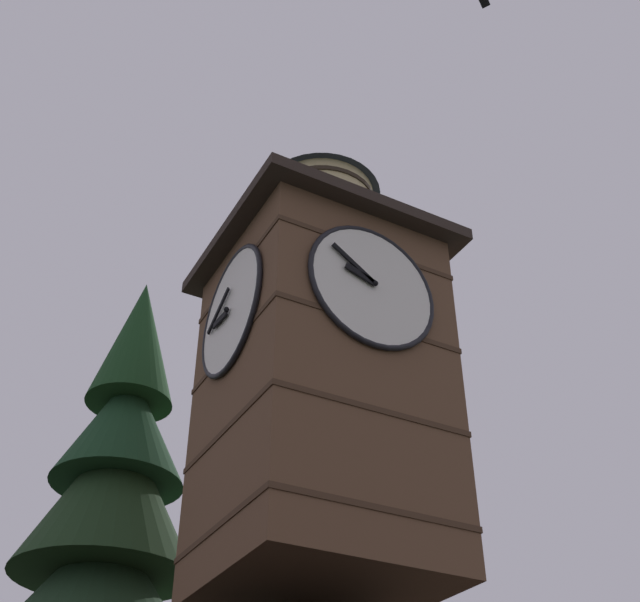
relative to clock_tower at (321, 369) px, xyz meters
name	(u,v)px	position (x,y,z in m)	size (l,w,h in m)	color
clock_tower	(321,369)	(0.00, 0.00, 0.00)	(4.32, 4.32, 9.55)	brown
moon	(223,600)	(-10.35, -29.46, 4.82)	(2.06, 2.06, 2.06)	silver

